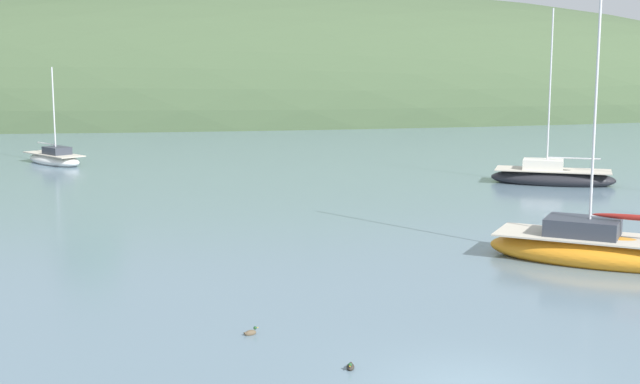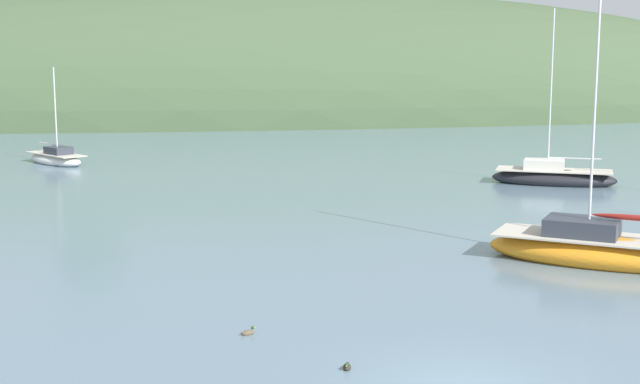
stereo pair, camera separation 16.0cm
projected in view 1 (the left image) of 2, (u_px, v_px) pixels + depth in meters
far_shoreline_hill at (229, 116)px, 98.34m from camera, size 150.00×36.00×31.95m
sailboat_navy_dinghy at (552, 177)px, 48.53m from camera, size 7.08×5.01×9.85m
sailboat_red_portside at (54, 159)px, 57.26m from camera, size 4.78×5.57×6.50m
sailboat_grey_yawl at (598, 250)px, 30.40m from camera, size 7.83×6.57×10.69m
duck_straggler at (251, 333)px, 22.71m from camera, size 0.41×0.31×0.24m
duck_lone_right at (350, 367)px, 20.25m from camera, size 0.26×0.42×0.24m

